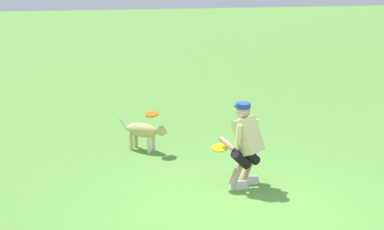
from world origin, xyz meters
name	(u,v)px	position (x,y,z in m)	size (l,w,h in m)	color
ground_plane	(240,211)	(0.00, 0.00, 0.00)	(60.00, 60.00, 0.00)	#59923C
person	(246,142)	(-0.30, -0.87, 0.70)	(0.71, 0.56, 1.29)	silver
dog	(145,131)	(1.04, -2.79, 0.36)	(0.86, 0.70, 0.54)	tan
frisbee_flying	(152,114)	(0.92, -2.64, 0.71)	(0.25, 0.25, 0.02)	#E95C0E
frisbee_held	(220,148)	(0.08, -0.95, 0.61)	(0.25, 0.25, 0.02)	yellow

